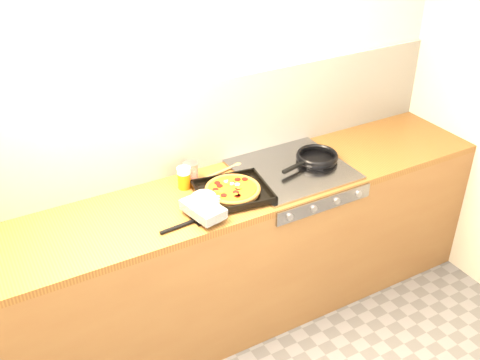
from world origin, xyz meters
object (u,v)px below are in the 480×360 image
tomato_can (191,173)px  pizza_on_tray (224,194)px  juice_glass (184,178)px  frying_pan (316,157)px

tomato_can → pizza_on_tray: bearing=-75.1°
pizza_on_tray → tomato_can: size_ratio=4.37×
pizza_on_tray → juice_glass: (-0.12, 0.22, 0.02)m
frying_pan → juice_glass: juice_glass is taller
tomato_can → juice_glass: 0.06m
pizza_on_tray → juice_glass: 0.25m
tomato_can → juice_glass: size_ratio=0.98×
frying_pan → juice_glass: bearing=170.8°
frying_pan → pizza_on_tray: bearing=-171.6°
tomato_can → juice_glass: bearing=-146.6°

